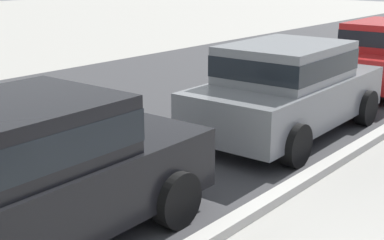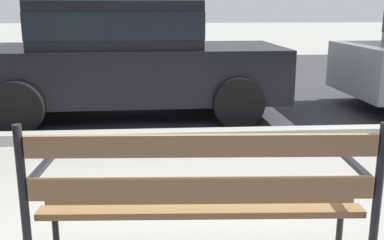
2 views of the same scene
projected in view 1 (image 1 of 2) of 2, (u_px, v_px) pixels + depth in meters
parked_car_black at (16, 174)px, 5.20m from camera, size 4.15×2.02×1.56m
parked_car_grey at (288, 86)px, 8.99m from camera, size 4.15×2.02×1.56m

